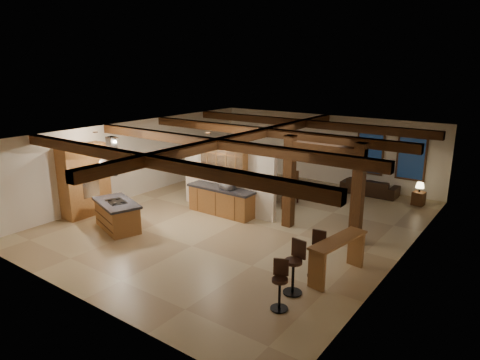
% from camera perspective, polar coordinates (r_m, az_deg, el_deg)
% --- Properties ---
extents(ground, '(12.00, 12.00, 0.00)m').
position_cam_1_polar(ground, '(14.06, 0.40, -5.46)').
color(ground, '#C7B385').
rests_on(ground, ground).
extents(room_walls, '(12.00, 12.00, 12.00)m').
position_cam_1_polar(room_walls, '(13.54, 0.42, 1.60)').
color(room_walls, white).
rests_on(room_walls, ground).
extents(ceiling_beams, '(10.00, 12.00, 0.28)m').
position_cam_1_polar(ceiling_beams, '(13.34, 0.42, 5.70)').
color(ceiling_beams, '#371B0D').
rests_on(ceiling_beams, room_walls).
extents(timber_posts, '(2.50, 0.30, 2.90)m').
position_cam_1_polar(timber_posts, '(12.74, 10.92, 0.36)').
color(timber_posts, '#371B0D').
rests_on(timber_posts, ground).
extents(partition_wall, '(3.80, 0.18, 2.20)m').
position_cam_1_polar(partition_wall, '(14.67, -1.63, -0.06)').
color(partition_wall, white).
rests_on(partition_wall, ground).
extents(pantry_cabinet, '(0.67, 1.60, 2.40)m').
position_cam_1_polar(pantry_cabinet, '(15.22, -19.99, -0.04)').
color(pantry_cabinet, '#9E6532').
rests_on(pantry_cabinet, ground).
extents(back_counter, '(2.50, 0.66, 0.94)m').
position_cam_1_polar(back_counter, '(14.56, -2.54, -2.76)').
color(back_counter, '#9E6532').
rests_on(back_counter, ground).
extents(upper_display_cabinet, '(1.80, 0.36, 0.95)m').
position_cam_1_polar(upper_display_cabinet, '(14.35, -2.11, 2.67)').
color(upper_display_cabinet, '#9E6532').
rests_on(upper_display_cabinet, partition_wall).
extents(range_hood, '(1.10, 1.10, 1.40)m').
position_cam_1_polar(range_hood, '(13.42, -16.46, 0.85)').
color(range_hood, silver).
rests_on(range_hood, room_walls).
extents(back_windows, '(2.70, 0.07, 1.70)m').
position_cam_1_polar(back_windows, '(17.67, 19.38, 3.05)').
color(back_windows, '#371B0D').
rests_on(back_windows, room_walls).
extents(framed_art, '(0.65, 0.05, 0.85)m').
position_cam_1_polar(framed_art, '(19.26, 7.13, 5.37)').
color(framed_art, '#371B0D').
rests_on(framed_art, room_walls).
extents(recessed_cans, '(3.16, 2.46, 0.03)m').
position_cam_1_polar(recessed_cans, '(13.60, -13.19, 5.95)').
color(recessed_cans, silver).
rests_on(recessed_cans, room_walls).
extents(kitchen_island, '(2.03, 1.49, 0.90)m').
position_cam_1_polar(kitchen_island, '(13.80, -16.05, -4.50)').
color(kitchen_island, '#9E6532').
rests_on(kitchen_island, ground).
extents(dining_table, '(1.84, 1.14, 0.62)m').
position_cam_1_polar(dining_table, '(15.99, 4.47, -1.75)').
color(dining_table, '#38150E').
rests_on(dining_table, ground).
extents(sofa, '(2.16, 0.86, 0.63)m').
position_cam_1_polar(sofa, '(17.52, 16.91, -0.84)').
color(sofa, black).
rests_on(sofa, ground).
extents(microwave, '(0.52, 0.39, 0.26)m').
position_cam_1_polar(microwave, '(14.22, -1.67, -0.69)').
color(microwave, silver).
rests_on(microwave, back_counter).
extents(bar_counter, '(0.76, 1.92, 0.98)m').
position_cam_1_polar(bar_counter, '(10.58, 12.92, -9.25)').
color(bar_counter, '#9E6532').
rests_on(bar_counter, ground).
extents(side_table, '(0.44, 0.44, 0.49)m').
position_cam_1_polar(side_table, '(16.81, 22.70, -2.29)').
color(side_table, '#371B0D').
rests_on(side_table, ground).
extents(table_lamp, '(0.30, 0.30, 0.35)m').
position_cam_1_polar(table_lamp, '(16.68, 22.88, -0.66)').
color(table_lamp, black).
rests_on(table_lamp, side_table).
extents(bar_stool_a, '(0.41, 0.42, 1.08)m').
position_cam_1_polar(bar_stool_a, '(9.17, 5.35, -13.74)').
color(bar_stool_a, black).
rests_on(bar_stool_a, ground).
extents(bar_stool_b, '(0.43, 0.44, 1.24)m').
position_cam_1_polar(bar_stool_b, '(9.73, 7.28, -11.44)').
color(bar_stool_b, black).
rests_on(bar_stool_b, ground).
extents(bar_stool_c, '(0.40, 0.41, 1.14)m').
position_cam_1_polar(bar_stool_c, '(10.55, 10.21, -9.67)').
color(bar_stool_c, black).
rests_on(bar_stool_c, ground).
extents(dining_chairs, '(2.16, 2.16, 1.12)m').
position_cam_1_polar(dining_chairs, '(15.91, 4.49, -0.86)').
color(dining_chairs, '#371B0D').
rests_on(dining_chairs, ground).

